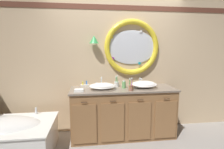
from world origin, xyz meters
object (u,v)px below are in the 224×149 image
object	(u,v)px
bathtub	(0,137)
toothbrush_holder_right	(131,87)
sink_basin_right	(144,84)
soap_dispenser	(124,85)
folded_hand_towel	(79,90)
toiletry_basket	(85,86)
toothbrush_holder_left	(117,84)
sink_basin_left	(102,86)

from	to	relation	value
bathtub	toothbrush_holder_right	xyz separation A→B (m)	(2.01, 0.18, 0.64)
sink_basin_right	soap_dispenser	world-z (taller)	soap_dispenser
sink_basin_right	soap_dispenser	size ratio (longest dim) A/B	3.09
soap_dispenser	folded_hand_towel	world-z (taller)	soap_dispenser
bathtub	soap_dispenser	size ratio (longest dim) A/B	10.41
bathtub	toothbrush_holder_right	distance (m)	2.12
bathtub	toothbrush_holder_right	bearing A→B (deg)	5.11
folded_hand_towel	bathtub	bearing A→B (deg)	-169.19
toiletry_basket	toothbrush_holder_right	bearing A→B (deg)	-25.83
soap_dispenser	toiletry_basket	distance (m)	0.71
bathtub	folded_hand_towel	bearing A→B (deg)	10.81
folded_hand_towel	toiletry_basket	bearing A→B (deg)	75.45
toothbrush_holder_left	toothbrush_holder_right	size ratio (longest dim) A/B	0.95
bathtub	soap_dispenser	world-z (taller)	soap_dispenser
toothbrush_holder_right	soap_dispenser	xyz separation A→B (m)	(-0.08, 0.20, 0.01)
toothbrush_holder_right	bathtub	bearing A→B (deg)	-174.89
toothbrush_holder_left	toiletry_basket	xyz separation A→B (m)	(-0.58, 0.06, -0.03)
bathtub	toothbrush_holder_left	xyz separation A→B (m)	(1.82, 0.50, 0.64)
toothbrush_holder_left	toiletry_basket	world-z (taller)	toothbrush_holder_left
soap_dispenser	toothbrush_holder_left	bearing A→B (deg)	133.14
bathtub	sink_basin_right	bearing A→B (deg)	8.63
sink_basin_right	sink_basin_left	bearing A→B (deg)	180.00
sink_basin_left	soap_dispenser	size ratio (longest dim) A/B	3.09
soap_dispenser	toiletry_basket	world-z (taller)	soap_dispenser
bathtub	folded_hand_towel	distance (m)	1.32
toothbrush_holder_right	toiletry_basket	distance (m)	0.86
sink_basin_right	toiletry_basket	world-z (taller)	sink_basin_right
sink_basin_left	sink_basin_right	distance (m)	0.74
toothbrush_holder_right	folded_hand_towel	bearing A→B (deg)	177.32
toothbrush_holder_right	folded_hand_towel	xyz separation A→B (m)	(-0.86, 0.04, -0.04)
bathtub	sink_basin_left	bearing A→B (deg)	12.65
toothbrush_holder_left	soap_dispenser	xyz separation A→B (m)	(0.11, -0.12, 0.01)
sink_basin_right	toothbrush_holder_right	bearing A→B (deg)	-148.82
toiletry_basket	folded_hand_towel	bearing A→B (deg)	-104.55
bathtub	toothbrush_holder_right	world-z (taller)	toothbrush_holder_right
soap_dispenser	toiletry_basket	size ratio (longest dim) A/B	0.97
soap_dispenser	toothbrush_holder_right	bearing A→B (deg)	-68.11
sink_basin_left	toothbrush_holder_left	size ratio (longest dim) A/B	2.13
bathtub	sink_basin_right	size ratio (longest dim) A/B	3.37
toiletry_basket	bathtub	bearing A→B (deg)	-155.94
sink_basin_right	toothbrush_holder_left	distance (m)	0.49
folded_hand_towel	toiletry_basket	world-z (taller)	toiletry_basket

